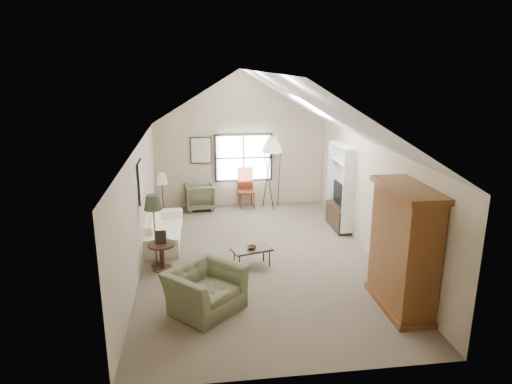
{
  "coord_description": "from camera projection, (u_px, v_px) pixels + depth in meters",
  "views": [
    {
      "loc": [
        -1.27,
        -9.24,
        4.17
      ],
      "look_at": [
        0.0,
        0.4,
        1.4
      ],
      "focal_mm": 32.0,
      "sensor_mm": 36.0,
      "label": 1
    }
  ],
  "objects": [
    {
      "name": "tan_lamp",
      "position": [
        163.0,
        199.0,
        12.0
      ],
      "size": [
        0.29,
        0.29,
        1.43
      ],
      "primitive_type": null,
      "rotation": [
        0.0,
        0.0,
        -0.01
      ],
      "color": "tan",
      "rests_on": "ground"
    },
    {
      "name": "room_shell",
      "position": [
        259.0,
        112.0,
        9.23
      ],
      "size": [
        5.01,
        8.01,
        4.0
      ],
      "color": "#756454",
      "rests_on": "ground"
    },
    {
      "name": "dark_lamp",
      "position": [
        155.0,
        230.0,
        9.5
      ],
      "size": [
        0.39,
        0.39,
        1.59
      ],
      "primitive_type": null,
      "rotation": [
        0.0,
        0.0,
        -0.01
      ],
      "color": "#272B1E",
      "rests_on": "ground"
    },
    {
      "name": "side_chair",
      "position": [
        246.0,
        188.0,
        13.5
      ],
      "size": [
        0.47,
        0.47,
        1.16
      ],
      "primitive_type": "cube",
      "rotation": [
        0.0,
        0.0,
        0.05
      ],
      "color": "brown",
      "rests_on": "ground"
    },
    {
      "name": "coffee_table",
      "position": [
        252.0,
        258.0,
        9.6
      ],
      "size": [
        0.91,
        0.66,
        0.42
      ],
      "primitive_type": "cube",
      "rotation": [
        0.0,
        0.0,
        0.28
      ],
      "color": "#392217",
      "rests_on": "ground"
    },
    {
      "name": "armchair_near",
      "position": [
        205.0,
        289.0,
        7.88
      ],
      "size": [
        1.57,
        1.57,
        0.77
      ],
      "primitive_type": "imported",
      "rotation": [
        0.0,
        0.0,
        0.78
      ],
      "color": "#6B704E",
      "rests_on": "ground"
    },
    {
      "name": "armchair_far",
      "position": [
        200.0,
        196.0,
        13.38
      ],
      "size": [
        0.89,
        0.92,
        0.76
      ],
      "primitive_type": "imported",
      "rotation": [
        0.0,
        0.0,
        3.24
      ],
      "color": "#575D41",
      "rests_on": "ground"
    },
    {
      "name": "tv_panel",
      "position": [
        340.0,
        194.0,
        11.67
      ],
      "size": [
        0.05,
        0.9,
        0.55
      ],
      "primitive_type": "cube",
      "color": "black",
      "rests_on": "media_console"
    },
    {
      "name": "media_console",
      "position": [
        338.0,
        217.0,
        11.84
      ],
      "size": [
        0.34,
        1.18,
        0.6
      ],
      "primitive_type": "cube",
      "color": "#382316",
      "rests_on": "ground"
    },
    {
      "name": "window",
      "position": [
        244.0,
        158.0,
        13.5
      ],
      "size": [
        1.72,
        0.08,
        1.42
      ],
      "primitive_type": "cube",
      "color": "black",
      "rests_on": "room_shell"
    },
    {
      "name": "wall_art",
      "position": [
        172.0,
        165.0,
        11.25
      ],
      "size": [
        1.97,
        3.71,
        0.88
      ],
      "color": "black",
      "rests_on": "room_shell"
    },
    {
      "name": "skylight",
      "position": [
        310.0,
        106.0,
        10.25
      ],
      "size": [
        0.8,
        1.2,
        0.52
      ],
      "primitive_type": null,
      "color": "white",
      "rests_on": "room_shell"
    },
    {
      "name": "bowl",
      "position": [
        252.0,
        247.0,
        9.53
      ],
      "size": [
        0.24,
        0.24,
        0.05
      ],
      "primitive_type": "imported",
      "rotation": [
        0.0,
        0.0,
        0.28
      ],
      "color": "#372616",
      "rests_on": "coffee_table"
    },
    {
      "name": "side_table",
      "position": [
        162.0,
        256.0,
        9.47
      ],
      "size": [
        0.58,
        0.58,
        0.57
      ],
      "primitive_type": "cylinder",
      "rotation": [
        0.0,
        0.0,
        -0.01
      ],
      "color": "#392017",
      "rests_on": "ground"
    },
    {
      "name": "armoire",
      "position": [
        404.0,
        249.0,
        7.79
      ],
      "size": [
        0.6,
        1.5,
        2.2
      ],
      "primitive_type": "cube",
      "color": "brown",
      "rests_on": "ground"
    },
    {
      "name": "tv_alcove",
      "position": [
        341.0,
        185.0,
        11.61
      ],
      "size": [
        0.32,
        1.3,
        2.1
      ],
      "primitive_type": "cube",
      "color": "white",
      "rests_on": "ground"
    },
    {
      "name": "sofa",
      "position": [
        162.0,
        228.0,
        10.97
      ],
      "size": [
        0.92,
        2.29,
        0.67
      ],
      "primitive_type": "imported",
      "rotation": [
        0.0,
        0.0,
        1.56
      ],
      "color": "white",
      "rests_on": "ground"
    },
    {
      "name": "tripod_lamp",
      "position": [
        272.0,
        172.0,
        13.29
      ],
      "size": [
        0.8,
        0.8,
        2.16
      ],
      "primitive_type": null,
      "rotation": [
        0.0,
        0.0,
        0.34
      ],
      "color": "silver",
      "rests_on": "ground"
    }
  ]
}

